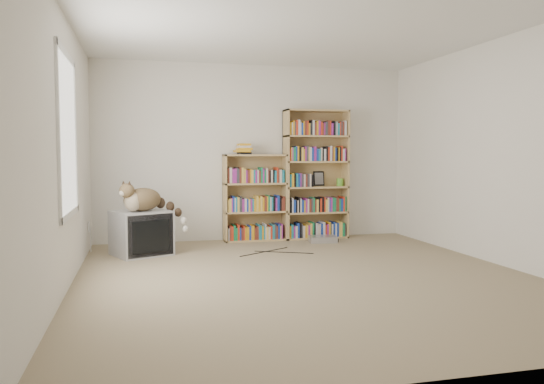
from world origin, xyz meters
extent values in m
cube|color=tan|center=(0.00, 0.00, 0.00)|extent=(4.50, 5.00, 0.01)
cube|color=white|center=(0.00, 2.50, 1.25)|extent=(4.50, 0.02, 2.50)
cube|color=white|center=(0.00, -2.50, 1.25)|extent=(4.50, 0.02, 2.50)
cube|color=white|center=(-2.25, 0.00, 1.25)|extent=(0.02, 5.00, 2.50)
cube|color=white|center=(2.25, 0.00, 1.25)|extent=(0.02, 5.00, 2.50)
cube|color=white|center=(0.00, 0.00, 2.50)|extent=(4.50, 5.00, 0.02)
cube|color=white|center=(-2.24, 0.20, 1.40)|extent=(0.02, 1.22, 1.52)
cube|color=#A1A1A4|center=(-1.60, 1.60, 0.27)|extent=(0.79, 0.76, 0.54)
cube|color=black|center=(-1.50, 1.36, 0.27)|extent=(0.54, 0.26, 0.50)
cube|color=black|center=(-1.49, 1.34, 0.26)|extent=(0.43, 0.19, 0.38)
cube|color=black|center=(-1.65, 1.71, 0.26)|extent=(0.47, 0.43, 0.32)
ellipsoid|color=#3A2817|center=(-1.58, 1.57, 0.68)|extent=(0.61, 0.59, 0.28)
ellipsoid|color=#3A2817|center=(-1.48, 1.66, 0.67)|extent=(0.34, 0.35, 0.21)
ellipsoid|color=tan|center=(-1.69, 1.44, 0.67)|extent=(0.28, 0.28, 0.23)
ellipsoid|color=#3A2817|center=(-1.76, 1.39, 0.80)|extent=(0.25, 0.25, 0.17)
sphere|color=beige|center=(-1.81, 1.34, 0.78)|extent=(0.10, 0.10, 0.07)
cone|color=black|center=(-1.73, 1.37, 0.88)|extent=(0.10, 0.10, 0.09)
cone|color=black|center=(-1.79, 1.44, 0.88)|extent=(0.10, 0.10, 0.09)
cube|color=tan|center=(0.43, 2.34, 0.93)|extent=(0.03, 0.30, 1.86)
cube|color=tan|center=(1.34, 2.34, 0.93)|extent=(0.02, 0.30, 1.86)
cube|color=tan|center=(0.88, 2.48, 0.93)|extent=(0.93, 0.03, 1.86)
cube|color=tan|center=(0.88, 2.34, 1.85)|extent=(0.93, 0.30, 0.02)
cube|color=tan|center=(0.88, 2.34, 0.01)|extent=(0.93, 0.30, 0.03)
cube|color=tan|center=(0.88, 2.34, 0.38)|extent=(0.93, 0.30, 0.03)
cube|color=tan|center=(0.88, 2.34, 0.75)|extent=(0.93, 0.30, 0.02)
cube|color=tan|center=(0.88, 2.34, 1.12)|extent=(0.93, 0.30, 0.02)
cube|color=tan|center=(0.88, 2.34, 1.48)|extent=(0.93, 0.30, 0.02)
cube|color=red|center=(0.88, 2.34, 0.12)|extent=(0.85, 0.24, 0.19)
cube|color=#173598|center=(0.88, 2.34, 0.49)|extent=(0.85, 0.24, 0.19)
cube|color=#167C47|center=(0.88, 2.34, 0.86)|extent=(0.85, 0.24, 0.19)
cube|color=beige|center=(0.88, 2.34, 1.22)|extent=(0.85, 0.24, 0.19)
cube|color=black|center=(0.88, 2.34, 1.59)|extent=(0.85, 0.24, 0.19)
cube|color=tan|center=(-0.46, 2.34, 0.61)|extent=(0.03, 0.30, 1.22)
cube|color=tan|center=(0.41, 2.34, 0.61)|extent=(0.03, 0.30, 1.22)
cube|color=tan|center=(-0.03, 2.48, 0.61)|extent=(0.89, 0.03, 1.22)
cube|color=tan|center=(-0.03, 2.34, 1.21)|extent=(0.89, 0.30, 0.02)
cube|color=tan|center=(-0.03, 2.34, 0.01)|extent=(0.89, 0.30, 0.03)
cube|color=tan|center=(-0.03, 2.34, 0.41)|extent=(0.89, 0.30, 0.03)
cube|color=tan|center=(-0.03, 2.34, 0.81)|extent=(0.89, 0.30, 0.02)
cube|color=red|center=(-0.03, 2.34, 0.12)|extent=(0.81, 0.24, 0.19)
cube|color=#173598|center=(-0.03, 2.34, 0.52)|extent=(0.81, 0.24, 0.19)
cube|color=#167C47|center=(-0.03, 2.34, 0.92)|extent=(0.81, 0.24, 0.19)
cube|color=red|center=(-0.21, 2.30, 1.30)|extent=(0.21, 0.28, 0.15)
cylinder|color=#61AE31|center=(1.25, 2.34, 0.82)|extent=(0.10, 0.10, 0.11)
cube|color=black|center=(0.96, 2.44, 0.87)|extent=(0.16, 0.05, 0.22)
cube|color=#A6A6AB|center=(0.86, 1.97, 0.04)|extent=(0.41, 0.32, 0.08)
cube|color=silver|center=(-2.24, 1.95, 0.32)|extent=(0.01, 0.08, 0.13)
camera|label=1|loc=(-1.59, -4.98, 1.22)|focal=35.00mm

